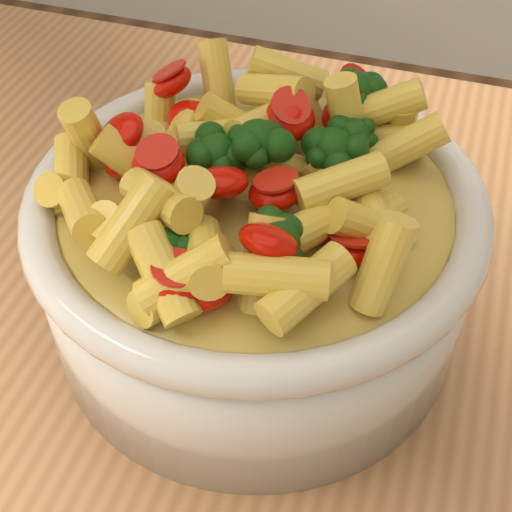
% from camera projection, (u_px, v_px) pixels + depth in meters
% --- Properties ---
extents(table, '(1.20, 0.80, 0.90)m').
position_uv_depth(table, '(100.00, 434.00, 0.53)').
color(table, '#AB7749').
rests_on(table, ground).
extents(serving_bowl, '(0.26, 0.26, 0.11)m').
position_uv_depth(serving_bowl, '(256.00, 254.00, 0.43)').
color(serving_bowl, silver).
rests_on(serving_bowl, table).
extents(pasta_salad, '(0.21, 0.21, 0.05)m').
position_uv_depth(pasta_salad, '(256.00, 163.00, 0.38)').
color(pasta_salad, '#FFE150').
rests_on(pasta_salad, serving_bowl).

